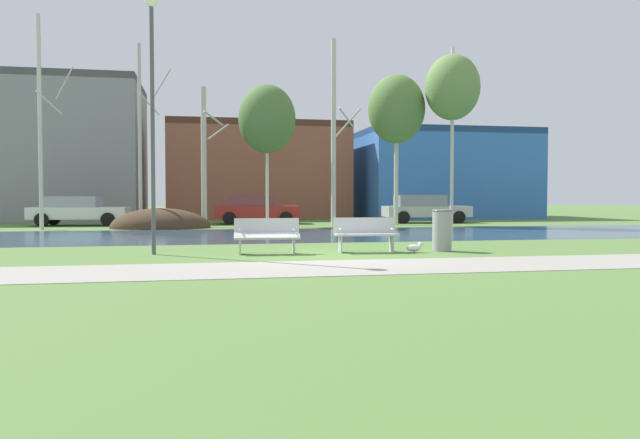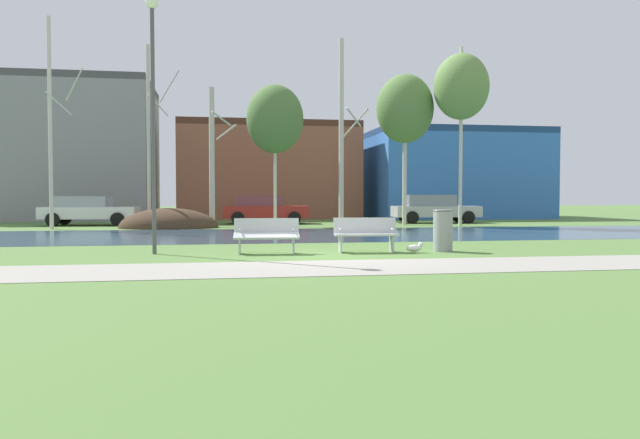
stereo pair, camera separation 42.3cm
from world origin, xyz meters
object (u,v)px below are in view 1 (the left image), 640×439
streetlamp (152,85)px  parked_van_nearest_white (78,210)px  bench_right (366,234)px  seagull (415,247)px  parked_sedan_second_red (255,209)px  bench_left (267,235)px  trash_bin (442,230)px  parked_hatch_third_silver (424,208)px

streetlamp → parked_van_nearest_white: bearing=106.6°
bench_right → seagull: bearing=-19.3°
seagull → parked_van_nearest_white: bearing=123.9°
bench_right → parked_sedan_second_red: bearing=94.7°
bench_right → parked_sedan_second_red: (-1.34, 16.32, 0.29)m
bench_left → parked_sedan_second_red: bearing=85.9°
bench_right → trash_bin: size_ratio=1.53×
bench_left → parked_sedan_second_red: parked_sedan_second_red is taller
streetlamp → parked_sedan_second_red: 16.73m
seagull → parked_sedan_second_red: 16.92m
parked_van_nearest_white → seagull: bearing=-56.1°
bench_left → seagull: 3.70m
parked_hatch_third_silver → bench_right: bearing=-115.5°
bench_left → bench_right: bearing=0.0°
bench_left → parked_sedan_second_red: size_ratio=0.38×
trash_bin → seagull: bearing=-159.9°
bench_left → seagull: (3.66, -0.40, -0.34)m
bench_right → parked_hatch_third_silver: size_ratio=0.36×
trash_bin → seagull: trash_bin is taller
seagull → bench_left: bearing=173.7°
seagull → trash_bin: bearing=20.1°
seagull → parked_sedan_second_red: parked_sedan_second_red is taller
bench_right → parked_sedan_second_red: parked_sedan_second_red is taller
parked_sedan_second_red → parked_hatch_third_silver: (8.88, -0.50, 0.01)m
seagull → streetlamp: bearing=172.9°
trash_bin → bench_right: bearing=177.3°
streetlamp → seagull: bearing=-7.1°
parked_sedan_second_red → parked_hatch_third_silver: 8.90m
bench_left → trash_bin: trash_bin is taller
bench_right → parked_hatch_third_silver: 17.53m
parked_van_nearest_white → trash_bin: bearing=-53.6°
bench_right → parked_sedan_second_red: size_ratio=0.38×
parked_van_nearest_white → parked_sedan_second_red: (8.51, 0.35, 0.01)m
parked_sedan_second_red → parked_van_nearest_white: bearing=-177.6°
trash_bin → parked_van_nearest_white: size_ratio=0.23×
trash_bin → parked_sedan_second_red: 16.75m
bench_right → streetlamp: streetlamp is taller
bench_left → streetlamp: streetlamp is taller
bench_right → trash_bin: 2.01m
streetlamp → bench_left: bearing=-8.1°
seagull → bench_right: bearing=160.7°
parked_sedan_second_red → parked_hatch_third_silver: size_ratio=0.95×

